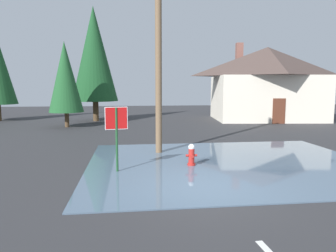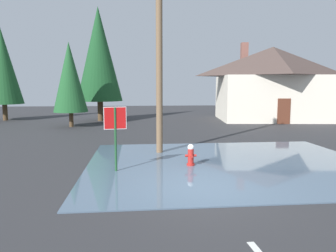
% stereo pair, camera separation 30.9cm
% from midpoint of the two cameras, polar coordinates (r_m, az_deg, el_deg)
% --- Properties ---
extents(ground_plane, '(80.00, 80.00, 0.10)m').
position_cam_midpoint_polar(ground_plane, '(9.25, 6.27, -11.38)').
color(ground_plane, '#2D2D30').
extents(flood_puddle, '(10.66, 8.41, 0.03)m').
position_cam_midpoint_polar(flood_puddle, '(12.13, 10.62, -6.65)').
color(flood_puddle, '#4C6075').
rests_on(flood_puddle, ground).
extents(lane_stop_bar, '(3.18, 0.43, 0.01)m').
position_cam_midpoint_polar(lane_stop_bar, '(7.90, 3.38, -14.23)').
color(lane_stop_bar, silver).
rests_on(lane_stop_bar, ground).
extents(stop_sign_near, '(0.75, 0.16, 2.23)m').
position_cam_midpoint_polar(stop_sign_near, '(10.60, -10.22, 0.03)').
color(stop_sign_near, '#1E4C28').
rests_on(stop_sign_near, ground).
extents(fire_hydrant, '(0.41, 0.36, 0.82)m').
position_cam_midpoint_polar(fire_hydrant, '(11.47, 3.54, -5.36)').
color(fire_hydrant, '#AD231E').
rests_on(fire_hydrant, ground).
extents(utility_pole, '(1.60, 0.28, 9.56)m').
position_cam_midpoint_polar(utility_pole, '(13.64, -2.43, 15.89)').
color(utility_pole, brown).
rests_on(utility_pole, ground).
extents(house, '(10.25, 7.94, 6.84)m').
position_cam_midpoint_polar(house, '(29.06, 17.25, 7.62)').
color(house, silver).
rests_on(house, ground).
extents(pine_tree_tall_left, '(2.43, 2.43, 6.08)m').
position_cam_midpoint_polar(pine_tree_tall_left, '(23.62, -18.62, 8.45)').
color(pine_tree_tall_left, '#4C3823').
rests_on(pine_tree_tall_left, ground).
extents(pine_tree_short_left, '(3.80, 3.80, 9.51)m').
position_cam_midpoint_polar(pine_tree_short_left, '(27.41, -13.65, 12.61)').
color(pine_tree_short_left, '#4C3823').
rests_on(pine_tree_short_left, ground).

